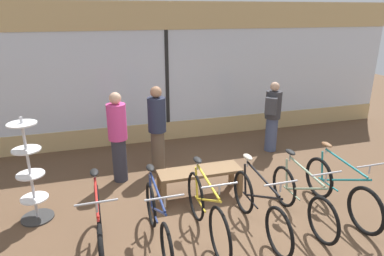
{
  "coord_description": "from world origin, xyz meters",
  "views": [
    {
      "loc": [
        -1.74,
        -4.1,
        3.01
      ],
      "look_at": [
        0.0,
        1.61,
        0.95
      ],
      "focal_mm": 32.0,
      "sensor_mm": 36.0,
      "label": 1
    }
  ],
  "objects_px": {
    "bicycle_far_right": "(340,190)",
    "customer_by_window": "(272,115)",
    "accessory_rack": "(31,179)",
    "display_bench": "(200,175)",
    "customer_mid_floor": "(118,136)",
    "bicycle_left": "(158,221)",
    "bicycle_far_left": "(100,229)",
    "customer_near_rack": "(157,128)",
    "bicycle_center_left": "(206,211)",
    "bicycle_right": "(301,199)",
    "bicycle_center_right": "(259,207)"
  },
  "relations": [
    {
      "from": "bicycle_far_left",
      "to": "display_bench",
      "type": "bearing_deg",
      "value": 32.6
    },
    {
      "from": "accessory_rack",
      "to": "customer_by_window",
      "type": "bearing_deg",
      "value": 16.04
    },
    {
      "from": "customer_by_window",
      "to": "customer_near_rack",
      "type": "bearing_deg",
      "value": -173.97
    },
    {
      "from": "bicycle_left",
      "to": "bicycle_right",
      "type": "relative_size",
      "value": 1.03
    },
    {
      "from": "customer_by_window",
      "to": "bicycle_far_right",
      "type": "bearing_deg",
      "value": -95.31
    },
    {
      "from": "bicycle_center_left",
      "to": "customer_mid_floor",
      "type": "relative_size",
      "value": 1.03
    },
    {
      "from": "bicycle_center_right",
      "to": "bicycle_far_right",
      "type": "bearing_deg",
      "value": 2.25
    },
    {
      "from": "bicycle_center_right",
      "to": "display_bench",
      "type": "distance_m",
      "value": 1.27
    },
    {
      "from": "bicycle_left",
      "to": "bicycle_far_right",
      "type": "distance_m",
      "value": 2.84
    },
    {
      "from": "display_bench",
      "to": "customer_mid_floor",
      "type": "distance_m",
      "value": 1.64
    },
    {
      "from": "bicycle_far_right",
      "to": "accessory_rack",
      "type": "height_order",
      "value": "accessory_rack"
    },
    {
      "from": "customer_near_rack",
      "to": "customer_mid_floor",
      "type": "relative_size",
      "value": 1.01
    },
    {
      "from": "bicycle_right",
      "to": "display_bench",
      "type": "xyz_separation_m",
      "value": [
        -1.21,
        1.14,
        0.02
      ]
    },
    {
      "from": "customer_mid_floor",
      "to": "bicycle_far_right",
      "type": "bearing_deg",
      "value": -33.57
    },
    {
      "from": "bicycle_far_left",
      "to": "customer_by_window",
      "type": "xyz_separation_m",
      "value": [
        3.82,
        2.51,
        0.44
      ]
    },
    {
      "from": "bicycle_far_right",
      "to": "customer_mid_floor",
      "type": "distance_m",
      "value": 3.8
    },
    {
      "from": "customer_by_window",
      "to": "accessory_rack",
      "type": "bearing_deg",
      "value": -163.96
    },
    {
      "from": "bicycle_center_right",
      "to": "display_bench",
      "type": "relative_size",
      "value": 1.24
    },
    {
      "from": "bicycle_center_left",
      "to": "accessory_rack",
      "type": "xyz_separation_m",
      "value": [
        -2.31,
        1.17,
        0.26
      ]
    },
    {
      "from": "bicycle_far_left",
      "to": "display_bench",
      "type": "xyz_separation_m",
      "value": [
        1.68,
        1.07,
        -0.01
      ]
    },
    {
      "from": "bicycle_right",
      "to": "customer_mid_floor",
      "type": "distance_m",
      "value": 3.26
    },
    {
      "from": "bicycle_far_right",
      "to": "customer_by_window",
      "type": "distance_m",
      "value": 2.6
    },
    {
      "from": "bicycle_far_left",
      "to": "customer_near_rack",
      "type": "bearing_deg",
      "value": 61.67
    },
    {
      "from": "customer_near_rack",
      "to": "bicycle_right",
      "type": "bearing_deg",
      "value": -53.83
    },
    {
      "from": "customer_near_rack",
      "to": "customer_mid_floor",
      "type": "height_order",
      "value": "customer_near_rack"
    },
    {
      "from": "bicycle_center_left",
      "to": "display_bench",
      "type": "height_order",
      "value": "bicycle_center_left"
    },
    {
      "from": "bicycle_left",
      "to": "customer_by_window",
      "type": "distance_m",
      "value": 4.0
    },
    {
      "from": "bicycle_left",
      "to": "bicycle_center_right",
      "type": "distance_m",
      "value": 1.44
    },
    {
      "from": "bicycle_far_left",
      "to": "bicycle_far_right",
      "type": "height_order",
      "value": "bicycle_far_left"
    },
    {
      "from": "bicycle_far_right",
      "to": "bicycle_right",
      "type": "bearing_deg",
      "value": -177.34
    },
    {
      "from": "bicycle_left",
      "to": "accessory_rack",
      "type": "relative_size",
      "value": 1.05
    },
    {
      "from": "bicycle_far_left",
      "to": "display_bench",
      "type": "height_order",
      "value": "bicycle_far_left"
    },
    {
      "from": "accessory_rack",
      "to": "bicycle_left",
      "type": "bearing_deg",
      "value": -35.17
    },
    {
      "from": "bicycle_left",
      "to": "display_bench",
      "type": "xyz_separation_m",
      "value": [
        0.94,
        1.08,
        0.02
      ]
    },
    {
      "from": "bicycle_center_right",
      "to": "customer_mid_floor",
      "type": "distance_m",
      "value": 2.79
    },
    {
      "from": "bicycle_right",
      "to": "customer_mid_floor",
      "type": "bearing_deg",
      "value": 139.04
    },
    {
      "from": "bicycle_center_left",
      "to": "bicycle_right",
      "type": "xyz_separation_m",
      "value": [
        1.47,
        -0.05,
        -0.04
      ]
    },
    {
      "from": "bicycle_center_left",
      "to": "display_bench",
      "type": "bearing_deg",
      "value": 76.4
    },
    {
      "from": "bicycle_right",
      "to": "customer_by_window",
      "type": "bearing_deg",
      "value": 70.0
    },
    {
      "from": "bicycle_center_left",
      "to": "customer_near_rack",
      "type": "relative_size",
      "value": 1.02
    },
    {
      "from": "bicycle_far_left",
      "to": "customer_near_rack",
      "type": "height_order",
      "value": "customer_near_rack"
    },
    {
      "from": "customer_near_rack",
      "to": "bicycle_center_right",
      "type": "bearing_deg",
      "value": -67.26
    },
    {
      "from": "bicycle_right",
      "to": "accessory_rack",
      "type": "bearing_deg",
      "value": 162.14
    },
    {
      "from": "display_bench",
      "to": "accessory_rack",
      "type": "bearing_deg",
      "value": 178.29
    },
    {
      "from": "bicycle_far_right",
      "to": "accessory_rack",
      "type": "relative_size",
      "value": 1.07
    },
    {
      "from": "bicycle_far_left",
      "to": "customer_by_window",
      "type": "relative_size",
      "value": 1.1
    },
    {
      "from": "bicycle_far_right",
      "to": "display_bench",
      "type": "bearing_deg",
      "value": 149.83
    },
    {
      "from": "bicycle_left",
      "to": "customer_mid_floor",
      "type": "distance_m",
      "value": 2.13
    },
    {
      "from": "display_bench",
      "to": "customer_near_rack",
      "type": "relative_size",
      "value": 0.83
    },
    {
      "from": "accessory_rack",
      "to": "customer_mid_floor",
      "type": "height_order",
      "value": "customer_mid_floor"
    }
  ]
}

